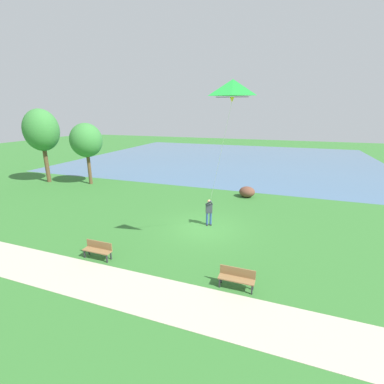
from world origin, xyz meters
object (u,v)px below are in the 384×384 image
Objects in this scene: person_kite_flyer at (209,210)px; lakeside_shrub at (247,192)px; tree_behind_path at (41,131)px; park_bench_near_walkway at (237,277)px; tree_lakeside_near at (86,141)px; flying_kite at (232,92)px; park_bench_far_walkway at (98,249)px.

lakeside_shrub is at bearing -11.93° from person_kite_flyer.
person_kite_flyer is at bearing -105.61° from tree_behind_path.
tree_lakeside_near is (11.99, 17.25, 3.89)m from park_bench_near_walkway.
tree_lakeside_near is at bearing 59.10° from flying_kite.
park_bench_near_walkway is 0.25× the size of tree_lakeside_near.
person_kite_flyer reaches higher than lakeside_shrub.
lakeside_shrub is at bearing 2.44° from flying_kite.
person_kite_flyer is 7.99m from flying_kite.
person_kite_flyer is 6.54m from park_bench_near_walkway.
tree_behind_path is at bearing 94.43° from lakeside_shrub.
person_kite_flyer is 0.28× the size of flying_kite.
tree_lakeside_near is 0.82× the size of tree_behind_path.
tree_lakeside_near reaches higher than person_kite_flyer.
person_kite_flyer reaches higher than park_bench_near_walkway.
flying_kite is at bearing -120.90° from tree_lakeside_near.
tree_behind_path is at bearing 66.92° from flying_kite.
flying_kite reaches higher than tree_behind_path.
person_kite_flyer is 1.21× the size of park_bench_far_walkway.
park_bench_near_walkway is at bearing -116.99° from tree_behind_path.
flying_kite is at bearing -113.08° from tree_behind_path.
park_bench_far_walkway is (-5.79, 4.13, -0.54)m from person_kite_flyer.
park_bench_near_walkway and park_bench_far_walkway have the same top height.
lakeside_shrub is at bearing -23.75° from park_bench_far_walkway.
tree_behind_path is at bearing 74.39° from person_kite_flyer.
flying_kite is 9.79m from park_bench_far_walkway.
park_bench_far_walkway is 19.27m from tree_behind_path.
flying_kite is 4.41× the size of park_bench_near_walkway.
lakeside_shrub reaches higher than park_bench_near_walkway.
lakeside_shrub is (12.79, 1.40, -0.05)m from park_bench_near_walkway.
park_bench_far_walkway is 0.25× the size of tree_lakeside_near.
lakeside_shrub is (10.55, 0.45, -7.45)m from flying_kite.
flying_kite is at bearing -70.30° from park_bench_far_walkway.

